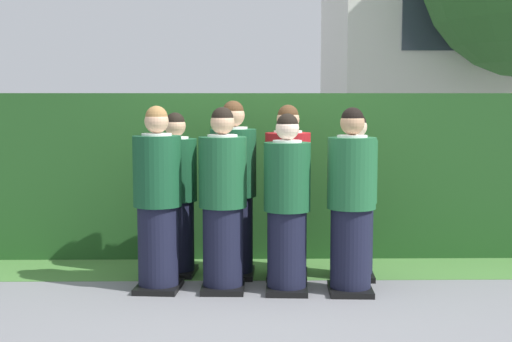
% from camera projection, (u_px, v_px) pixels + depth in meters
% --- Properties ---
extents(ground_plane, '(60.00, 60.00, 0.00)m').
position_uv_depth(ground_plane, '(257.00, 291.00, 6.27)').
color(ground_plane, slate).
extents(student_front_row_0, '(0.43, 0.54, 1.65)m').
position_uv_depth(student_front_row_0, '(158.00, 203.00, 6.24)').
color(student_front_row_0, black).
rests_on(student_front_row_0, ground).
extents(student_front_row_1, '(0.43, 0.52, 1.64)m').
position_uv_depth(student_front_row_1, '(223.00, 204.00, 6.23)').
color(student_front_row_1, black).
rests_on(student_front_row_1, ground).
extents(student_front_row_2, '(0.41, 0.47, 1.58)m').
position_uv_depth(student_front_row_2, '(287.00, 208.00, 6.18)').
color(student_front_row_2, black).
rests_on(student_front_row_2, ground).
extents(student_front_row_3, '(0.43, 0.52, 1.64)m').
position_uv_depth(student_front_row_3, '(351.00, 205.00, 6.15)').
color(student_front_row_3, black).
rests_on(student_front_row_3, ground).
extents(student_rear_row_0, '(0.41, 0.52, 1.58)m').
position_uv_depth(student_rear_row_0, '(176.00, 198.00, 6.81)').
color(student_rear_row_0, black).
rests_on(student_rear_row_0, ground).
extents(student_rear_row_1, '(0.44, 0.51, 1.69)m').
position_uv_depth(student_rear_row_1, '(233.00, 193.00, 6.74)').
color(student_rear_row_1, black).
rests_on(student_rear_row_1, ground).
extents(student_in_red_blazer, '(0.43, 0.51, 1.66)m').
position_uv_depth(student_in_red_blazer, '(288.00, 196.00, 6.69)').
color(student_in_red_blazer, black).
rests_on(student_in_red_blazer, ground).
extents(student_rear_row_3, '(0.41, 0.48, 1.58)m').
position_uv_depth(student_rear_row_3, '(355.00, 200.00, 6.68)').
color(student_rear_row_3, black).
rests_on(student_rear_row_3, ground).
extents(hedge, '(7.36, 0.70, 1.77)m').
position_uv_depth(hedge, '(254.00, 174.00, 7.78)').
color(hedge, '#214C1E').
rests_on(hedge, ground).
extents(school_building_main, '(5.33, 4.48, 6.51)m').
position_uv_depth(school_building_main, '(457.00, 19.00, 14.14)').
color(school_building_main, silver).
rests_on(school_building_main, ground).
extents(lawn_strip, '(7.36, 0.90, 0.01)m').
position_uv_depth(lawn_strip, '(255.00, 269.00, 7.07)').
color(lawn_strip, '#477A38').
rests_on(lawn_strip, ground).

